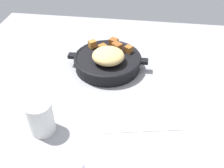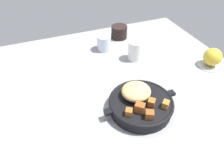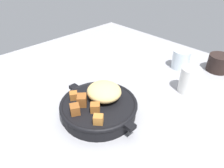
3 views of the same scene
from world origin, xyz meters
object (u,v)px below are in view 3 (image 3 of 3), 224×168
Objects in this scene: butter_knife at (124,68)px; cast_iron_skillet at (99,105)px; coffee_mug_dark at (219,63)px; water_glass_short at (181,59)px; white_creamer_pitcher at (189,80)px.

cast_iron_skillet is at bearing -72.65° from butter_knife.
cast_iron_skillet is 53.01cm from coffee_mug_dark.
butter_knife is (-13.93, 25.65, -3.04)cm from cast_iron_skillet.
butter_knife is at bearing 118.51° from cast_iron_skillet.
coffee_mug_dark is (27.56, 25.58, 3.16)cm from butter_knife.
water_glass_short is (15.65, 16.95, 3.58)cm from butter_knife.
cast_iron_skillet is at bearing -92.31° from water_glass_short.
cast_iron_skillet is 42.64cm from water_glass_short.
white_creamer_pitcher is at bearing -93.17° from coffee_mug_dark.
water_glass_short is at bearing 129.11° from white_creamer_pitcher.
water_glass_short is 16.98cm from white_creamer_pitcher.
cast_iron_skillet reaches higher than butter_knife.
butter_knife is at bearing -132.72° from water_glass_short.
cast_iron_skillet is at bearing -104.89° from coffee_mug_dark.
water_glass_short is at bearing 87.69° from cast_iron_skillet.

